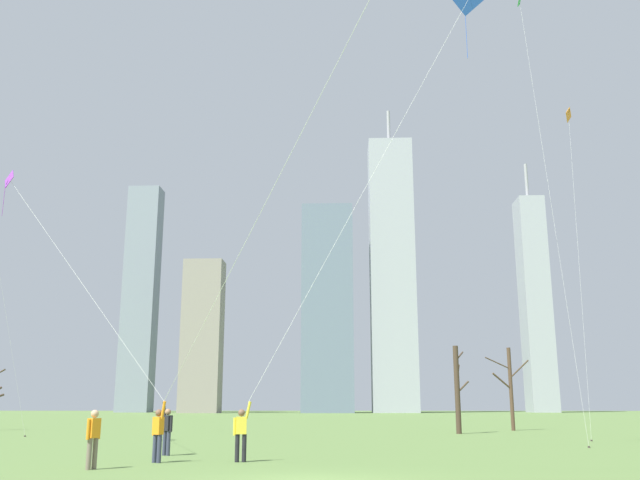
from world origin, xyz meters
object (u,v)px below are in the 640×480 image
at_px(distant_kite_drifting_right_orange, 570,140).
at_px(bystander_watching_nearby, 93,436).
at_px(bare_tree_left_of_center, 510,387).
at_px(kite_flyer_midfield_center_purple, 140,386).
at_px(distant_kite_high_overhead_green, 528,53).
at_px(kite_flyer_far_back_teal, 213,319).
at_px(bare_tree_far_right_edge, 457,388).
at_px(kite_flyer_foreground_left_blue, 315,290).

bearing_deg(distant_kite_drifting_right_orange, bystander_watching_nearby, -136.56).
bearing_deg(distant_kite_drifting_right_orange, bare_tree_left_of_center, 99.96).
height_order(distant_kite_drifting_right_orange, bare_tree_left_of_center, distant_kite_drifting_right_orange).
xyz_separation_m(kite_flyer_midfield_center_purple, bare_tree_left_of_center, (19.26, 24.59, 0.58)).
distance_m(kite_flyer_midfield_center_purple, bare_tree_left_of_center, 31.24).
height_order(bystander_watching_nearby, distant_kite_high_overhead_green, distant_kite_high_overhead_green).
bearing_deg(distant_kite_high_overhead_green, bare_tree_left_of_center, 83.94).
height_order(kite_flyer_far_back_teal, bystander_watching_nearby, kite_flyer_far_back_teal).
bearing_deg(distant_kite_high_overhead_green, kite_flyer_midfield_center_purple, -155.30).
relative_size(kite_flyer_far_back_teal, bare_tree_far_right_edge, 2.49).
bearing_deg(kite_flyer_midfield_center_purple, distant_kite_high_overhead_green, 24.70).
bearing_deg(kite_flyer_foreground_left_blue, kite_flyer_midfield_center_purple, 160.84).
height_order(bystander_watching_nearby, bare_tree_far_right_edge, bare_tree_far_right_edge).
xyz_separation_m(distant_kite_drifting_right_orange, bare_tree_left_of_center, (-1.95, 11.09, -14.22)).
height_order(kite_flyer_foreground_left_blue, bystander_watching_nearby, kite_flyer_foreground_left_blue).
distance_m(distant_kite_drifting_right_orange, bare_tree_far_right_edge, 16.76).
xyz_separation_m(kite_flyer_far_back_teal, distant_kite_drifting_right_orange, (17.34, 19.82, 13.09)).
bearing_deg(distant_kite_high_overhead_green, bystander_watching_nearby, -140.23).
xyz_separation_m(distant_kite_high_overhead_green, bare_tree_far_right_edge, (-2.83, 10.95, -17.23)).
bearing_deg(kite_flyer_foreground_left_blue, distant_kite_drifting_right_orange, 47.29).
bearing_deg(bystander_watching_nearby, distant_kite_high_overhead_green, 39.77).
xyz_separation_m(kite_flyer_midfield_center_purple, bare_tree_far_right_edge, (14.67, 19.01, 0.38)).
relative_size(kite_flyer_far_back_teal, distant_kite_drifting_right_orange, 0.70).
bearing_deg(distant_kite_high_overhead_green, bare_tree_far_right_edge, 104.51).
bearing_deg(kite_flyer_midfield_center_purple, bare_tree_left_of_center, 51.93).
distance_m(bystander_watching_nearby, distant_kite_high_overhead_green, 29.23).
relative_size(distant_kite_drifting_right_orange, bare_tree_far_right_edge, 3.59).
relative_size(distant_kite_high_overhead_green, bare_tree_left_of_center, 4.17).
bearing_deg(kite_flyer_far_back_teal, distant_kite_drifting_right_orange, 48.82).
relative_size(kite_flyer_foreground_left_blue, distant_kite_drifting_right_orange, 1.00).
height_order(kite_flyer_foreground_left_blue, bare_tree_left_of_center, kite_flyer_foreground_left_blue).
xyz_separation_m(kite_flyer_foreground_left_blue, kite_flyer_midfield_center_purple, (-6.62, 2.30, -3.18)).
bearing_deg(kite_flyer_midfield_center_purple, kite_flyer_far_back_teal, -58.50).
bearing_deg(kite_flyer_foreground_left_blue, kite_flyer_far_back_teal, -124.40).
distance_m(kite_flyer_foreground_left_blue, distant_kite_high_overhead_green, 20.83).
bearing_deg(kite_flyer_foreground_left_blue, bystander_watching_nearby, -148.21).
bearing_deg(bare_tree_left_of_center, kite_flyer_far_back_teal, -116.47).
relative_size(kite_flyer_foreground_left_blue, bystander_watching_nearby, 12.02).
height_order(kite_flyer_far_back_teal, distant_kite_drifting_right_orange, distant_kite_drifting_right_orange).
bearing_deg(bystander_watching_nearby, bare_tree_far_right_edge, 60.59).
xyz_separation_m(kite_flyer_far_back_teal, bare_tree_far_right_edge, (10.80, 25.32, -1.33)).
distance_m(kite_flyer_midfield_center_purple, bystander_watching_nearby, 6.29).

